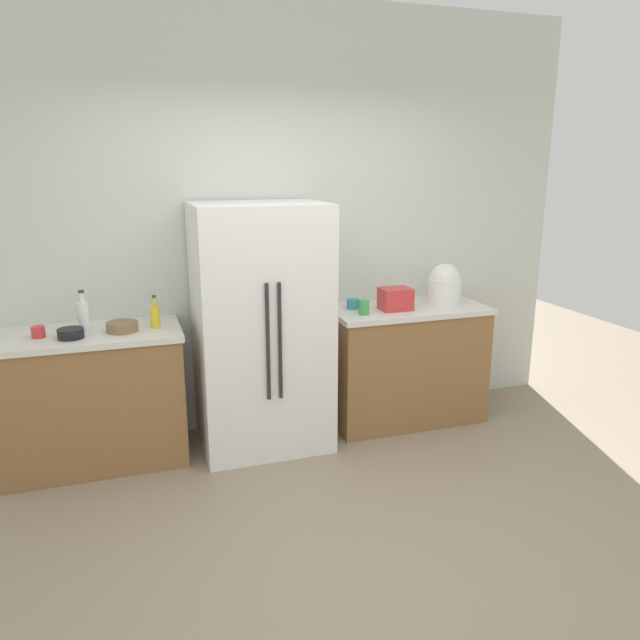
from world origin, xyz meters
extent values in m
plane|color=gray|center=(0.00, 0.00, 0.00)|extent=(9.55, 9.55, 0.00)
cube|color=silver|center=(0.00, 1.83, 1.54)|extent=(4.77, 0.10, 3.08)
cube|color=olive|center=(-1.31, 1.48, 0.43)|extent=(1.15, 0.58, 0.87)
cube|color=silver|center=(-1.31, 1.48, 0.89)|extent=(1.18, 0.61, 0.04)
cube|color=olive|center=(0.97, 1.48, 0.43)|extent=(1.17, 0.58, 0.87)
cube|color=silver|center=(0.97, 1.48, 0.89)|extent=(1.20, 0.61, 0.04)
cube|color=white|center=(-0.18, 1.41, 0.85)|extent=(0.88, 0.69, 1.71)
cylinder|color=#262628|center=(-0.22, 1.05, 0.85)|extent=(0.02, 0.02, 0.77)
cylinder|color=#262628|center=(-0.14, 1.05, 0.85)|extent=(0.02, 0.02, 0.77)
cube|color=red|center=(0.84, 1.41, 0.99)|extent=(0.22, 0.18, 0.16)
cylinder|color=white|center=(1.28, 1.47, 1.00)|extent=(0.26, 0.26, 0.20)
sphere|color=white|center=(1.28, 1.47, 1.10)|extent=(0.24, 0.24, 0.24)
cylinder|color=white|center=(-1.32, 1.49, 1.00)|extent=(0.07, 0.07, 0.20)
cylinder|color=white|center=(-1.32, 1.49, 1.13)|extent=(0.03, 0.03, 0.06)
cylinder|color=#333338|center=(-1.32, 1.49, 1.17)|extent=(0.04, 0.04, 0.02)
cylinder|color=yellow|center=(-0.88, 1.46, 0.98)|extent=(0.06, 0.06, 0.14)
cylinder|color=yellow|center=(-0.88, 1.46, 1.08)|extent=(0.02, 0.02, 0.06)
cylinder|color=#333338|center=(-0.88, 1.46, 1.12)|extent=(0.03, 0.03, 0.02)
cylinder|color=red|center=(-1.59, 1.44, 0.94)|extent=(0.08, 0.08, 0.07)
cylinder|color=teal|center=(0.55, 1.54, 0.94)|extent=(0.09, 0.09, 0.07)
cylinder|color=green|center=(0.57, 1.35, 0.96)|extent=(0.07, 0.07, 0.11)
cylinder|color=brown|center=(-1.09, 1.43, 0.94)|extent=(0.20, 0.20, 0.06)
cylinder|color=black|center=(-1.39, 1.36, 0.94)|extent=(0.16, 0.16, 0.06)
camera|label=1|loc=(-1.06, -2.52, 1.95)|focal=33.74mm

